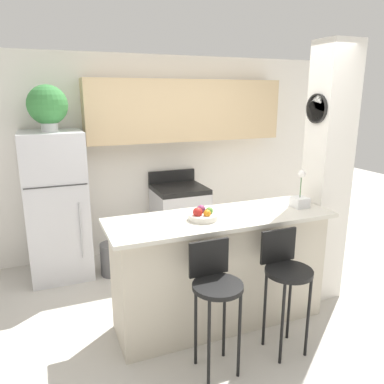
% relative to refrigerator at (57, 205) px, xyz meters
% --- Properties ---
extents(ground_plane, '(14.00, 14.00, 0.00)m').
position_rel_refrigerator_xyz_m(ground_plane, '(1.30, -1.57, -0.84)').
color(ground_plane, beige).
extents(wall_back, '(5.60, 0.38, 2.55)m').
position_rel_refrigerator_xyz_m(wall_back, '(1.46, 0.33, 0.69)').
color(wall_back, white).
rests_on(wall_back, ground_plane).
extents(pillar_right, '(0.38, 0.32, 2.55)m').
position_rel_refrigerator_xyz_m(pillar_right, '(2.49, -1.50, 0.44)').
color(pillar_right, white).
rests_on(pillar_right, ground_plane).
extents(counter_bar, '(2.01, 0.67, 1.03)m').
position_rel_refrigerator_xyz_m(counter_bar, '(1.30, -1.57, -0.32)').
color(counter_bar, beige).
rests_on(counter_bar, ground_plane).
extents(refrigerator, '(0.66, 0.72, 1.68)m').
position_rel_refrigerator_xyz_m(refrigerator, '(0.00, 0.00, 0.00)').
color(refrigerator, silver).
rests_on(refrigerator, ground_plane).
extents(stove_range, '(0.65, 0.64, 1.07)m').
position_rel_refrigerator_xyz_m(stove_range, '(1.50, 0.04, -0.38)').
color(stove_range, silver).
rests_on(stove_range, ground_plane).
extents(bar_stool_left, '(0.38, 0.38, 1.01)m').
position_rel_refrigerator_xyz_m(bar_stool_left, '(0.99, -2.12, -0.15)').
color(bar_stool_left, black).
rests_on(bar_stool_left, ground_plane).
extents(bar_stool_right, '(0.38, 0.38, 1.01)m').
position_rel_refrigerator_xyz_m(bar_stool_right, '(1.61, -2.12, -0.15)').
color(bar_stool_right, black).
rests_on(bar_stool_right, ground_plane).
extents(potted_plant_on_fridge, '(0.42, 0.42, 0.49)m').
position_rel_refrigerator_xyz_m(potted_plant_on_fridge, '(-0.00, 0.00, 1.11)').
color(potted_plant_on_fridge, silver).
rests_on(potted_plant_on_fridge, refrigerator).
extents(orchid_vase, '(0.14, 0.14, 0.35)m').
position_rel_refrigerator_xyz_m(orchid_vase, '(2.10, -1.61, 0.28)').
color(orchid_vase, white).
rests_on(orchid_vase, counter_bar).
extents(fruit_bowl, '(0.25, 0.25, 0.12)m').
position_rel_refrigerator_xyz_m(fruit_bowl, '(1.11, -1.60, 0.23)').
color(fruit_bowl, silver).
rests_on(fruit_bowl, counter_bar).
extents(trash_bin, '(0.28, 0.28, 0.38)m').
position_rel_refrigerator_xyz_m(trash_bin, '(0.55, -0.25, -0.65)').
color(trash_bin, '#59595B').
rests_on(trash_bin, ground_plane).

